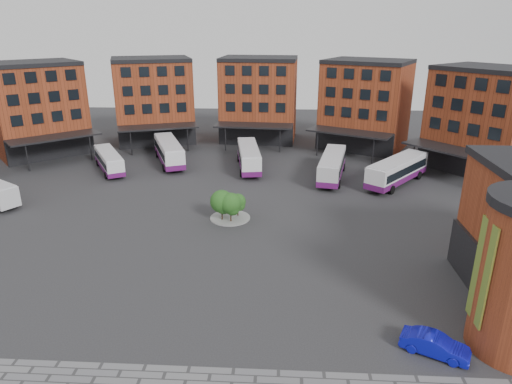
# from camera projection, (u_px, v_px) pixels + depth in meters

# --- Properties ---
(ground) EXTENTS (160.00, 160.00, 0.00)m
(ground) POSITION_uv_depth(u_px,v_px,m) (191.00, 274.00, 38.89)
(ground) COLOR #28282B
(ground) RESTS_ON ground
(main_building) EXTENTS (94.14, 42.48, 14.60)m
(main_building) POSITION_uv_depth(u_px,v_px,m) (205.00, 109.00, 72.42)
(main_building) COLOR brown
(main_building) RESTS_ON ground
(tree_island) EXTENTS (4.40, 4.40, 3.46)m
(tree_island) POSITION_uv_depth(u_px,v_px,m) (228.00, 204.00, 48.84)
(tree_island) COLOR gray
(tree_island) RESTS_ON ground
(bus_b) EXTENTS (7.33, 10.11, 2.91)m
(bus_b) POSITION_uv_depth(u_px,v_px,m) (109.00, 161.00, 65.41)
(bus_b) COLOR white
(bus_b) RESTS_ON ground
(bus_c) EXTENTS (7.28, 12.54, 3.49)m
(bus_c) POSITION_uv_depth(u_px,v_px,m) (169.00, 151.00, 69.00)
(bus_c) COLOR white
(bus_c) RESTS_ON ground
(bus_d) EXTENTS (4.39, 12.12, 3.34)m
(bus_d) POSITION_uv_depth(u_px,v_px,m) (249.00, 157.00, 66.56)
(bus_d) COLOR white
(bus_d) RESTS_ON ground
(bus_e) EXTENTS (5.08, 12.32, 3.38)m
(bus_e) POSITION_uv_depth(u_px,v_px,m) (332.00, 166.00, 62.29)
(bus_e) COLOR silver
(bus_e) RESTS_ON ground
(bus_f) EXTENTS (9.99, 11.28, 3.46)m
(bus_f) POSITION_uv_depth(u_px,v_px,m) (397.00, 170.00, 60.07)
(bus_f) COLOR white
(bus_f) RESTS_ON ground
(blue_car) EXTENTS (4.51, 3.24, 1.41)m
(blue_car) POSITION_uv_depth(u_px,v_px,m) (435.00, 345.00, 29.29)
(blue_car) COLOR #0E11B7
(blue_car) RESTS_ON ground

